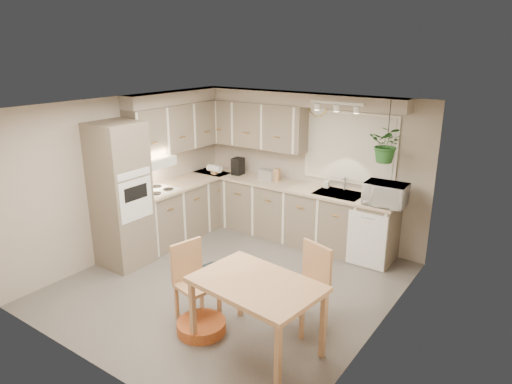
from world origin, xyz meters
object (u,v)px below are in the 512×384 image
chair_left (197,283)px  microwave (386,192)px  chair_back (303,288)px  dining_table (256,317)px  braided_rug (234,278)px  pet_bed (201,326)px

chair_left → microwave: (1.25, 2.58, 0.67)m
chair_left → chair_back: size_ratio=0.97×
chair_back → microwave: 2.10m
dining_table → chair_left: bearing=174.5°
dining_table → braided_rug: (-1.15, 1.11, -0.40)m
pet_bed → microwave: size_ratio=0.96×
chair_back → chair_left: bearing=46.0°
chair_left → microwave: microwave is taller
chair_back → braided_rug: size_ratio=0.78×
chair_left → pet_bed: size_ratio=1.68×
microwave → chair_left: bearing=-118.4°
pet_bed → chair_back: bearing=41.0°
chair_back → microwave: bearing=-77.9°
braided_rug → pet_bed: bearing=-69.3°
dining_table → braided_rug: size_ratio=1.04×
dining_table → chair_back: size_ratio=1.33×
dining_table → microwave: microwave is taller
dining_table → microwave: (0.36, 2.66, 0.73)m
dining_table → chair_back: bearing=75.4°
dining_table → chair_back: (0.18, 0.67, 0.08)m
microwave → braided_rug: bearing=-136.7°
chair_left → pet_bed: chair_left is taller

